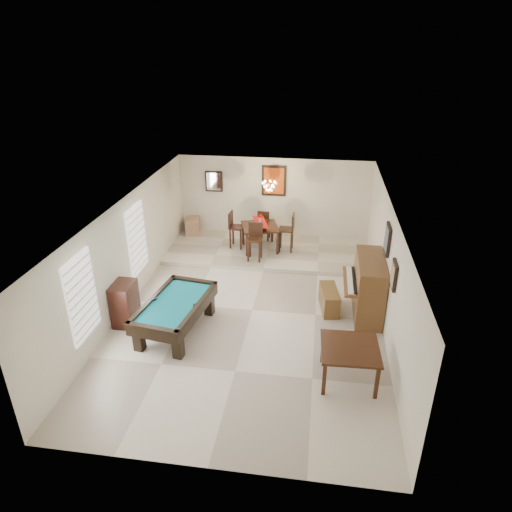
% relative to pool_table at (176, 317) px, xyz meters
% --- Properties ---
extents(ground_plane, '(6.00, 9.00, 0.02)m').
position_rel_pool_table_xyz_m(ground_plane, '(1.54, 1.07, -0.37)').
color(ground_plane, beige).
extents(wall_back, '(6.00, 0.04, 2.60)m').
position_rel_pool_table_xyz_m(wall_back, '(1.54, 5.57, 0.94)').
color(wall_back, silver).
rests_on(wall_back, ground_plane).
extents(wall_front, '(6.00, 0.04, 2.60)m').
position_rel_pool_table_xyz_m(wall_front, '(1.54, -3.43, 0.94)').
color(wall_front, silver).
rests_on(wall_front, ground_plane).
extents(wall_left, '(0.04, 9.00, 2.60)m').
position_rel_pool_table_xyz_m(wall_left, '(-1.46, 1.07, 0.94)').
color(wall_left, silver).
rests_on(wall_left, ground_plane).
extents(wall_right, '(0.04, 9.00, 2.60)m').
position_rel_pool_table_xyz_m(wall_right, '(4.54, 1.07, 0.94)').
color(wall_right, silver).
rests_on(wall_right, ground_plane).
extents(ceiling, '(6.00, 9.00, 0.04)m').
position_rel_pool_table_xyz_m(ceiling, '(1.54, 1.07, 2.24)').
color(ceiling, white).
rests_on(ceiling, wall_back).
extents(dining_step, '(6.00, 2.50, 0.12)m').
position_rel_pool_table_xyz_m(dining_step, '(1.54, 4.32, -0.30)').
color(dining_step, beige).
rests_on(dining_step, ground_plane).
extents(window_left_front, '(0.06, 1.00, 1.70)m').
position_rel_pool_table_xyz_m(window_left_front, '(-1.43, -1.13, 1.04)').
color(window_left_front, white).
rests_on(window_left_front, wall_left).
extents(window_left_rear, '(0.06, 1.00, 1.70)m').
position_rel_pool_table_xyz_m(window_left_rear, '(-1.43, 1.67, 1.04)').
color(window_left_rear, white).
rests_on(window_left_rear, wall_left).
extents(pool_table, '(1.45, 2.28, 0.71)m').
position_rel_pool_table_xyz_m(pool_table, '(0.00, 0.00, 0.00)').
color(pool_table, black).
rests_on(pool_table, ground_plane).
extents(square_table, '(1.11, 1.11, 0.74)m').
position_rel_pool_table_xyz_m(square_table, '(3.69, -1.08, 0.01)').
color(square_table, black).
rests_on(square_table, ground_plane).
extents(upright_piano, '(0.93, 1.66, 1.38)m').
position_rel_pool_table_xyz_m(upright_piano, '(4.05, 1.35, 0.34)').
color(upright_piano, brown).
rests_on(upright_piano, ground_plane).
extents(piano_bench, '(0.51, 1.00, 0.53)m').
position_rel_pool_table_xyz_m(piano_bench, '(3.34, 1.38, -0.09)').
color(piano_bench, brown).
rests_on(piano_bench, ground_plane).
extents(apothecary_chest, '(0.45, 0.67, 1.00)m').
position_rel_pool_table_xyz_m(apothecary_chest, '(-1.22, 0.14, 0.15)').
color(apothecary_chest, black).
rests_on(apothecary_chest, ground_plane).
extents(dining_table, '(1.29, 1.29, 0.86)m').
position_rel_pool_table_xyz_m(dining_table, '(1.27, 4.33, 0.19)').
color(dining_table, black).
rests_on(dining_table, dining_step).
extents(flower_vase, '(0.18, 0.18, 0.26)m').
position_rel_pool_table_xyz_m(flower_vase, '(1.27, 4.33, 0.75)').
color(flower_vase, '#AD170E').
rests_on(flower_vase, dining_table).
extents(dining_chair_south, '(0.41, 0.41, 1.08)m').
position_rel_pool_table_xyz_m(dining_chair_south, '(1.23, 3.56, 0.31)').
color(dining_chair_south, black).
rests_on(dining_chair_south, dining_step).
extents(dining_chair_north, '(0.39, 0.39, 0.98)m').
position_rel_pool_table_xyz_m(dining_chair_north, '(1.31, 5.09, 0.25)').
color(dining_chair_north, black).
rests_on(dining_chair_north, dining_step).
extents(dining_chair_west, '(0.44, 0.44, 1.10)m').
position_rel_pool_table_xyz_m(dining_chair_west, '(0.56, 4.37, 0.32)').
color(dining_chair_west, black).
rests_on(dining_chair_west, dining_step).
extents(dining_chair_east, '(0.44, 0.44, 1.16)m').
position_rel_pool_table_xyz_m(dining_chair_east, '(2.05, 4.33, 0.35)').
color(dining_chair_east, black).
rests_on(dining_chair_east, dining_step).
extents(corner_bench, '(0.56, 0.64, 0.50)m').
position_rel_pool_table_xyz_m(corner_bench, '(-1.06, 5.23, 0.02)').
color(corner_bench, '#A9785B').
rests_on(corner_bench, dining_step).
extents(chandelier, '(0.44, 0.44, 0.60)m').
position_rel_pool_table_xyz_m(chandelier, '(1.54, 4.27, 1.84)').
color(chandelier, '#FFE5B2').
rests_on(chandelier, ceiling).
extents(back_painting, '(0.75, 0.06, 0.95)m').
position_rel_pool_table_xyz_m(back_painting, '(1.54, 5.53, 1.54)').
color(back_painting, '#D84C14').
rests_on(back_painting, wall_back).
extents(back_mirror, '(0.55, 0.06, 0.65)m').
position_rel_pool_table_xyz_m(back_mirror, '(-0.36, 5.53, 1.44)').
color(back_mirror, white).
rests_on(back_mirror, wall_back).
extents(right_picture_upper, '(0.06, 0.55, 0.65)m').
position_rel_pool_table_xyz_m(right_picture_upper, '(4.50, 1.37, 1.54)').
color(right_picture_upper, slate).
rests_on(right_picture_upper, wall_right).
extents(right_picture_lower, '(0.06, 0.45, 0.55)m').
position_rel_pool_table_xyz_m(right_picture_lower, '(4.50, 0.07, 1.34)').
color(right_picture_lower, gray).
rests_on(right_picture_lower, wall_right).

